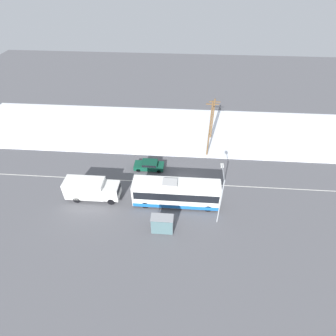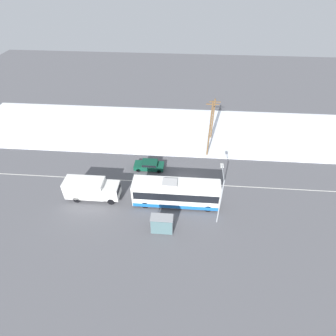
{
  "view_description": "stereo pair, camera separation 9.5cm",
  "coord_description": "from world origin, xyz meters",
  "px_view_note": "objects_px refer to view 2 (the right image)",
  "views": [
    {
      "loc": [
        -0.75,
        -26.95,
        25.19
      ],
      "look_at": [
        -2.89,
        1.54,
        1.4
      ],
      "focal_mm": 28.0,
      "sensor_mm": 36.0,
      "label": 1
    },
    {
      "loc": [
        -0.65,
        -26.94,
        25.19
      ],
      "look_at": [
        -2.89,
        1.54,
        1.4
      ],
      "focal_mm": 28.0,
      "sensor_mm": 36.0,
      "label": 2
    }
  ],
  "objects_px": {
    "sedan_car": "(149,165)",
    "streetlamp": "(221,192)",
    "box_truck": "(91,188)",
    "utility_pole_snowlot": "(213,118)",
    "city_bus": "(176,193)",
    "bus_shelter": "(162,223)",
    "pedestrian_at_stop": "(162,218)",
    "utility_pole_roadside": "(210,129)"
  },
  "relations": [
    {
      "from": "sedan_car",
      "to": "streetlamp",
      "type": "bearing_deg",
      "value": 137.52
    },
    {
      "from": "box_truck",
      "to": "utility_pole_snowlot",
      "type": "height_order",
      "value": "utility_pole_snowlot"
    },
    {
      "from": "streetlamp",
      "to": "utility_pole_snowlot",
      "type": "bearing_deg",
      "value": 89.59
    },
    {
      "from": "city_bus",
      "to": "streetlamp",
      "type": "xyz_separation_m",
      "value": [
        5.08,
        -2.1,
        2.65
      ]
    },
    {
      "from": "sedan_car",
      "to": "bus_shelter",
      "type": "height_order",
      "value": "bus_shelter"
    },
    {
      "from": "city_bus",
      "to": "bus_shelter",
      "type": "relative_size",
      "value": 4.29
    },
    {
      "from": "box_truck",
      "to": "streetlamp",
      "type": "bearing_deg",
      "value": -7.89
    },
    {
      "from": "pedestrian_at_stop",
      "to": "utility_pole_roadside",
      "type": "relative_size",
      "value": 0.17
    },
    {
      "from": "streetlamp",
      "to": "utility_pole_roadside",
      "type": "relative_size",
      "value": 0.73
    },
    {
      "from": "utility_pole_roadside",
      "to": "utility_pole_snowlot",
      "type": "height_order",
      "value": "utility_pole_roadside"
    },
    {
      "from": "pedestrian_at_stop",
      "to": "utility_pole_roadside",
      "type": "bearing_deg",
      "value": 67.69
    },
    {
      "from": "streetlamp",
      "to": "bus_shelter",
      "type": "bearing_deg",
      "value": -157.06
    },
    {
      "from": "bus_shelter",
      "to": "utility_pole_roadside",
      "type": "distance_m",
      "value": 16.78
    },
    {
      "from": "pedestrian_at_stop",
      "to": "utility_pole_snowlot",
      "type": "relative_size",
      "value": 0.21
    },
    {
      "from": "bus_shelter",
      "to": "streetlamp",
      "type": "distance_m",
      "value": 7.51
    },
    {
      "from": "sedan_car",
      "to": "utility_pole_roadside",
      "type": "height_order",
      "value": "utility_pole_roadside"
    },
    {
      "from": "city_bus",
      "to": "utility_pole_roadside",
      "type": "xyz_separation_m",
      "value": [
        4.37,
        10.62,
        3.09
      ]
    },
    {
      "from": "city_bus",
      "to": "pedestrian_at_stop",
      "type": "xyz_separation_m",
      "value": [
        -1.43,
        -3.53,
        -0.8
      ]
    },
    {
      "from": "streetlamp",
      "to": "utility_pole_snowlot",
      "type": "distance_m",
      "value": 17.84
    },
    {
      "from": "sedan_car",
      "to": "streetlamp",
      "type": "distance_m",
      "value": 13.25
    },
    {
      "from": "box_truck",
      "to": "pedestrian_at_stop",
      "type": "distance_m",
      "value": 10.24
    },
    {
      "from": "bus_shelter",
      "to": "utility_pole_roadside",
      "type": "relative_size",
      "value": 0.27
    },
    {
      "from": "city_bus",
      "to": "utility_pole_snowlot",
      "type": "relative_size",
      "value": 1.5
    },
    {
      "from": "utility_pole_roadside",
      "to": "streetlamp",
      "type": "bearing_deg",
      "value": -86.82
    },
    {
      "from": "city_bus",
      "to": "sedan_car",
      "type": "bearing_deg",
      "value": 123.54
    },
    {
      "from": "pedestrian_at_stop",
      "to": "sedan_car",
      "type": "bearing_deg",
      "value": 105.99
    },
    {
      "from": "box_truck",
      "to": "sedan_car",
      "type": "height_order",
      "value": "box_truck"
    },
    {
      "from": "utility_pole_roadside",
      "to": "sedan_car",
      "type": "bearing_deg",
      "value": -154.6
    },
    {
      "from": "sedan_car",
      "to": "utility_pole_snowlot",
      "type": "relative_size",
      "value": 0.6
    },
    {
      "from": "box_truck",
      "to": "bus_shelter",
      "type": "height_order",
      "value": "box_truck"
    },
    {
      "from": "utility_pole_snowlot",
      "to": "city_bus",
      "type": "bearing_deg",
      "value": -108.31
    },
    {
      "from": "city_bus",
      "to": "bus_shelter",
      "type": "height_order",
      "value": "city_bus"
    },
    {
      "from": "city_bus",
      "to": "box_truck",
      "type": "relative_size",
      "value": 1.56
    },
    {
      "from": "pedestrian_at_stop",
      "to": "bus_shelter",
      "type": "xyz_separation_m",
      "value": [
        0.08,
        -1.29,
        0.71
      ]
    },
    {
      "from": "sedan_car",
      "to": "bus_shelter",
      "type": "relative_size",
      "value": 1.73
    },
    {
      "from": "sedan_car",
      "to": "streetlamp",
      "type": "height_order",
      "value": "streetlamp"
    },
    {
      "from": "city_bus",
      "to": "pedestrian_at_stop",
      "type": "height_order",
      "value": "city_bus"
    },
    {
      "from": "pedestrian_at_stop",
      "to": "streetlamp",
      "type": "height_order",
      "value": "streetlamp"
    },
    {
      "from": "bus_shelter",
      "to": "streetlamp",
      "type": "bearing_deg",
      "value": 22.94
    },
    {
      "from": "pedestrian_at_stop",
      "to": "utility_pole_snowlot",
      "type": "xyz_separation_m",
      "value": [
        6.64,
        19.27,
        2.85
      ]
    },
    {
      "from": "city_bus",
      "to": "sedan_car",
      "type": "relative_size",
      "value": 2.49
    },
    {
      "from": "city_bus",
      "to": "utility_pole_snowlot",
      "type": "distance_m",
      "value": 16.7
    }
  ]
}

